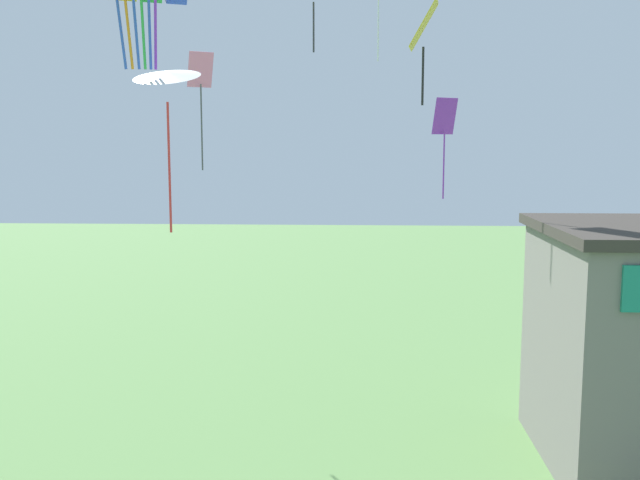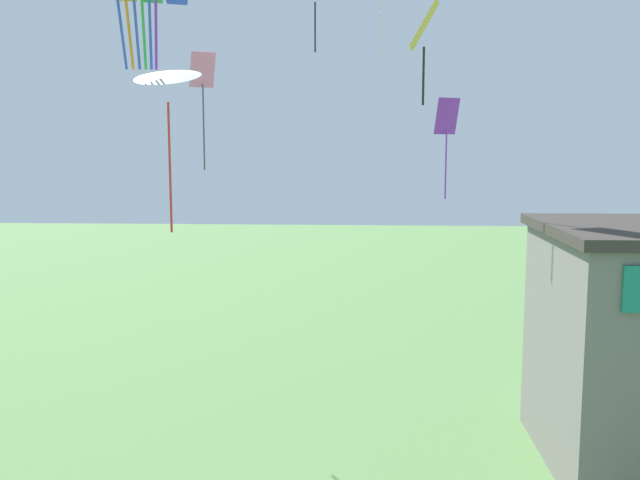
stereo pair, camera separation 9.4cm
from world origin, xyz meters
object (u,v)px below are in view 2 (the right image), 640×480
Objects in this scene: kite_purple_streamer at (447,127)px; kite_yellow_diamond at (424,32)px; kite_pink_diamond at (203,86)px; kite_white_delta at (167,78)px.

kite_yellow_diamond reaches higher than kite_purple_streamer.
kite_yellow_diamond is (6.22, -6.83, 0.52)m from kite_pink_diamond.
kite_yellow_diamond is (-1.41, -7.60, 1.77)m from kite_purple_streamer.
kite_purple_streamer is at bearing 51.40° from kite_white_delta.
kite_white_delta is (-6.69, -8.38, 0.80)m from kite_purple_streamer.
kite_pink_diamond reaches higher than kite_purple_streamer.
kite_purple_streamer is 7.77m from kite_pink_diamond.
kite_pink_diamond reaches higher than kite_white_delta.
kite_pink_diamond is 1.03× the size of kite_white_delta.
kite_purple_streamer is 7.93m from kite_yellow_diamond.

